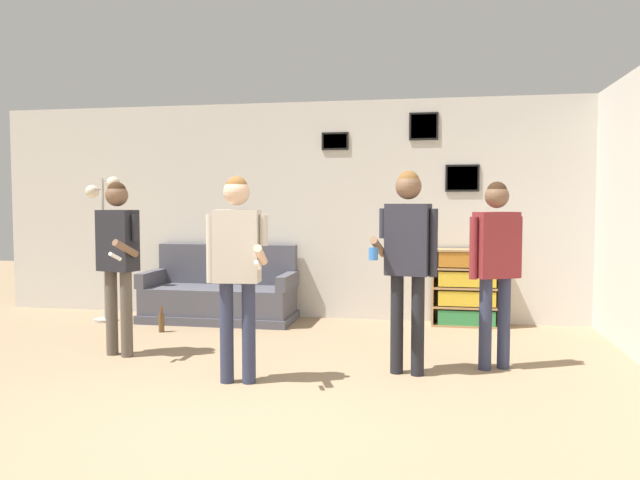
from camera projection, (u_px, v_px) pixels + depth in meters
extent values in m
plane|color=#937A5B|center=(215.00, 433.00, 3.94)|extent=(20.00, 20.00, 0.00)
cube|color=beige|center=(325.00, 211.00, 7.80)|extent=(8.74, 0.06, 2.70)
cube|color=black|center=(424.00, 126.00, 7.47)|extent=(0.35, 0.02, 0.33)
cube|color=#B2B2BC|center=(424.00, 126.00, 7.47)|extent=(0.30, 0.01, 0.29)
cube|color=black|center=(462.00, 178.00, 7.43)|extent=(0.40, 0.02, 0.32)
cube|color=#B2B2BC|center=(462.00, 178.00, 7.42)|extent=(0.35, 0.01, 0.28)
cube|color=black|center=(335.00, 141.00, 7.68)|extent=(0.33, 0.02, 0.22)
cube|color=beige|center=(335.00, 141.00, 7.67)|extent=(0.29, 0.01, 0.17)
cube|color=#4C4C56|center=(219.00, 317.00, 7.64)|extent=(1.86, 0.80, 0.10)
cube|color=#4C4C56|center=(219.00, 300.00, 7.63)|extent=(1.80, 0.74, 0.32)
cube|color=#4C4C56|center=(227.00, 264.00, 7.93)|extent=(1.80, 0.14, 0.50)
cube|color=#4C4C56|center=(152.00, 278.00, 7.77)|extent=(0.12, 0.74, 0.18)
cube|color=#4C4C56|center=(288.00, 281.00, 7.46)|extent=(0.12, 0.74, 0.18)
cube|color=#A87F51|center=(433.00, 287.00, 7.39)|extent=(0.02, 0.30, 0.90)
cube|color=#A87F51|center=(501.00, 289.00, 7.25)|extent=(0.02, 0.30, 0.90)
cube|color=#A87F51|center=(466.00, 286.00, 7.46)|extent=(0.81, 0.01, 0.90)
cube|color=#A87F51|center=(466.00, 325.00, 7.35)|extent=(0.76, 0.30, 0.02)
cube|color=#A87F51|center=(467.00, 250.00, 7.29)|extent=(0.76, 0.30, 0.02)
cube|color=#A87F51|center=(466.00, 307.00, 7.33)|extent=(0.76, 0.30, 0.02)
cube|color=#A87F51|center=(466.00, 288.00, 7.32)|extent=(0.76, 0.30, 0.02)
cube|color=#A87F51|center=(467.00, 269.00, 7.31)|extent=(0.76, 0.30, 0.02)
cube|color=#338447|center=(466.00, 317.00, 7.33)|extent=(0.66, 0.26, 0.17)
cube|color=gold|center=(466.00, 298.00, 7.32)|extent=(0.66, 0.26, 0.17)
cube|color=gold|center=(467.00, 278.00, 7.30)|extent=(0.66, 0.26, 0.17)
cube|color=#B77023|center=(467.00, 259.00, 7.29)|extent=(0.66, 0.26, 0.17)
cylinder|color=#ADA89E|center=(105.00, 320.00, 7.64)|extent=(0.28, 0.28, 0.03)
cylinder|color=#ADA89E|center=(104.00, 249.00, 7.59)|extent=(0.03, 0.03, 1.71)
cylinder|color=#ADA89E|center=(108.00, 181.00, 7.52)|extent=(0.02, 0.16, 0.02)
sphere|color=beige|center=(113.00, 183.00, 7.51)|extent=(0.16, 0.16, 0.16)
cylinder|color=#ADA89E|center=(97.00, 189.00, 7.56)|extent=(0.02, 0.16, 0.02)
sphere|color=beige|center=(92.00, 192.00, 7.57)|extent=(0.16, 0.16, 0.16)
cylinder|color=brown|center=(112.00, 313.00, 5.94)|extent=(0.11, 0.11, 0.81)
cylinder|color=brown|center=(126.00, 314.00, 5.87)|extent=(0.11, 0.11, 0.81)
cube|color=#232328|center=(118.00, 240.00, 5.86)|extent=(0.40, 0.28, 0.57)
sphere|color=brown|center=(117.00, 195.00, 5.83)|extent=(0.21, 0.21, 0.21)
sphere|color=#382314|center=(117.00, 191.00, 5.83)|extent=(0.18, 0.18, 0.18)
cylinder|color=#232328|center=(135.00, 228.00, 5.76)|extent=(0.07, 0.07, 0.24)
cylinder|color=brown|center=(126.00, 248.00, 5.65)|extent=(0.13, 0.30, 0.18)
cylinder|color=white|center=(115.00, 256.00, 5.53)|extent=(0.07, 0.15, 0.09)
cylinder|color=#232328|center=(100.00, 242.00, 5.95)|extent=(0.07, 0.07, 0.54)
cylinder|color=#2D334C|center=(227.00, 332.00, 5.02)|extent=(0.11, 0.11, 0.82)
cylinder|color=#2D334C|center=(249.00, 333.00, 5.01)|extent=(0.11, 0.11, 0.82)
cube|color=#BCB2A3|center=(237.00, 246.00, 4.97)|extent=(0.38, 0.24, 0.58)
sphere|color=#D1A889|center=(237.00, 192.00, 4.94)|extent=(0.21, 0.21, 0.21)
sphere|color=brown|center=(237.00, 187.00, 4.94)|extent=(0.18, 0.18, 0.18)
cylinder|color=#BCB2A3|center=(264.00, 230.00, 4.95)|extent=(0.07, 0.07, 0.25)
cylinder|color=#D1A889|center=(261.00, 255.00, 4.82)|extent=(0.09, 0.30, 0.18)
cylinder|color=white|center=(258.00, 265.00, 4.69)|extent=(0.05, 0.14, 0.09)
cylinder|color=#BCB2A3|center=(211.00, 249.00, 4.99)|extent=(0.07, 0.07, 0.55)
cylinder|color=black|center=(397.00, 324.00, 5.30)|extent=(0.11, 0.11, 0.85)
cylinder|color=black|center=(418.00, 326.00, 5.23)|extent=(0.11, 0.11, 0.85)
cube|color=#282833|center=(408.00, 240.00, 5.22)|extent=(0.39, 0.27, 0.60)
sphere|color=brown|center=(408.00, 186.00, 5.19)|extent=(0.22, 0.22, 0.22)
sphere|color=brown|center=(408.00, 182.00, 5.19)|extent=(0.19, 0.19, 0.19)
cylinder|color=#282833|center=(433.00, 243.00, 5.14)|extent=(0.07, 0.07, 0.56)
cylinder|color=#282833|center=(383.00, 223.00, 5.29)|extent=(0.07, 0.07, 0.25)
cylinder|color=brown|center=(378.00, 247.00, 5.17)|extent=(0.12, 0.31, 0.19)
cylinder|color=blue|center=(373.00, 254.00, 5.05)|extent=(0.08, 0.08, 0.10)
cylinder|color=#2D334C|center=(485.00, 324.00, 5.41)|extent=(0.11, 0.11, 0.80)
cylinder|color=#2D334C|center=(504.00, 323.00, 5.45)|extent=(0.11, 0.11, 0.80)
cube|color=maroon|center=(496.00, 245.00, 5.39)|extent=(0.41, 0.33, 0.57)
sphere|color=brown|center=(497.00, 196.00, 5.36)|extent=(0.21, 0.21, 0.21)
sphere|color=#382314|center=(497.00, 192.00, 5.36)|extent=(0.18, 0.18, 0.18)
cylinder|color=maroon|center=(518.00, 247.00, 5.44)|extent=(0.07, 0.07, 0.54)
cylinder|color=maroon|center=(473.00, 248.00, 5.33)|extent=(0.07, 0.07, 0.54)
cylinder|color=brown|center=(161.00, 323.00, 6.99)|extent=(0.06, 0.06, 0.21)
cylinder|color=brown|center=(161.00, 310.00, 6.98)|extent=(0.03, 0.03, 0.09)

